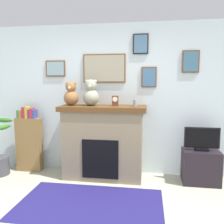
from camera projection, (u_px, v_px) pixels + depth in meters
back_wall at (107, 99)px, 4.28m from camera, size 5.20×0.15×2.60m
fireplace at (103, 141)px, 4.03m from camera, size 1.41×0.62×1.22m
bookshelf at (29, 142)px, 4.33m from camera, size 0.46×0.16×1.17m
tv_stand at (201, 167)px, 3.81m from camera, size 0.56×0.40×0.53m
television at (202, 140)px, 3.76m from camera, size 0.54×0.14×0.37m
area_rug at (90, 204)px, 3.16m from camera, size 1.91×1.13×0.01m
candle_jar at (135, 103)px, 3.85m from camera, size 0.07×0.07×0.10m
mantel_clock at (115, 101)px, 3.89m from camera, size 0.10×0.08×0.17m
teddy_bear_tan at (71, 95)px, 4.00m from camera, size 0.25×0.25×0.40m
teddy_bear_brown at (91, 94)px, 3.94m from camera, size 0.27×0.27×0.43m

